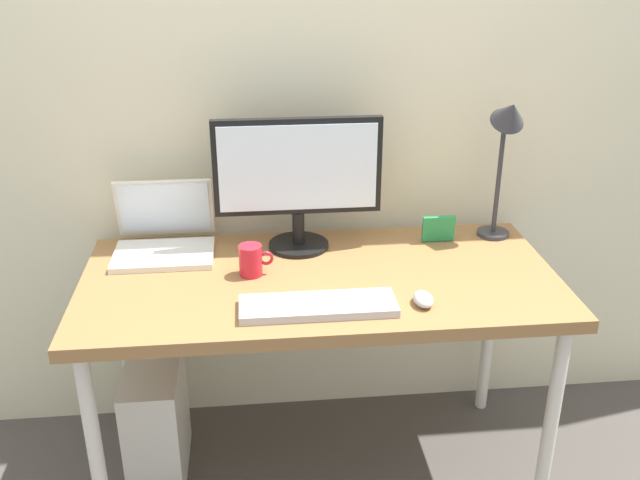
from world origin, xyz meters
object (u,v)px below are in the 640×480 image
(keyboard, at_px, (318,306))
(coffee_mug, at_px, (251,260))
(mouse, at_px, (423,299))
(computer_tower, at_px, (157,420))
(photo_frame, at_px, (438,229))
(laptop, at_px, (164,235))
(desk_lamp, at_px, (507,136))
(monitor, at_px, (298,176))
(desk, at_px, (320,294))

(keyboard, xyz_separation_m, coffee_mug, (-0.18, 0.24, 0.04))
(mouse, xyz_separation_m, computer_tower, (-0.82, 0.26, -0.56))
(photo_frame, xyz_separation_m, computer_tower, (-0.97, -0.16, -0.60))
(laptop, height_order, desk_lamp, desk_lamp)
(desk_lamp, height_order, photo_frame, desk_lamp)
(monitor, height_order, desk_lamp, desk_lamp)
(keyboard, distance_m, mouse, 0.30)
(monitor, height_order, mouse, monitor)
(computer_tower, bearing_deg, mouse, -17.79)
(desk, distance_m, laptop, 0.56)
(desk, bearing_deg, mouse, -37.55)
(laptop, relative_size, mouse, 3.56)
(desk, distance_m, photo_frame, 0.49)
(mouse, bearing_deg, coffee_mug, 153.69)
(coffee_mug, xyz_separation_m, photo_frame, (0.63, 0.19, -0.00))
(desk, bearing_deg, desk_lamp, 19.20)
(desk, bearing_deg, monitor, 102.70)
(monitor, bearing_deg, laptop, 177.62)
(laptop, xyz_separation_m, computer_tower, (-0.06, -0.18, -0.60))
(desk_lamp, xyz_separation_m, keyboard, (-0.66, -0.43, -0.35))
(coffee_mug, height_order, computer_tower, coffee_mug)
(desk, xyz_separation_m, coffee_mug, (-0.21, 0.03, 0.11))
(laptop, bearing_deg, desk_lamp, -0.89)
(keyboard, relative_size, coffee_mug, 4.13)
(desk_lamp, bearing_deg, computer_tower, -172.04)
(monitor, xyz_separation_m, keyboard, (0.02, -0.43, -0.24))
(laptop, distance_m, computer_tower, 0.63)
(keyboard, relative_size, mouse, 4.89)
(laptop, distance_m, coffee_mug, 0.35)
(mouse, bearing_deg, monitor, 126.96)
(laptop, xyz_separation_m, keyboard, (0.46, -0.45, -0.05))
(mouse, bearing_deg, laptop, 149.67)
(laptop, height_order, photo_frame, laptop)
(desk, bearing_deg, laptop, 154.22)
(keyboard, height_order, coffee_mug, coffee_mug)
(monitor, height_order, laptop, monitor)
(laptop, height_order, mouse, laptop)
(desk, height_order, keyboard, keyboard)
(keyboard, bearing_deg, mouse, 0.16)
(desk, xyz_separation_m, computer_tower, (-0.55, 0.05, -0.48))
(mouse, distance_m, coffee_mug, 0.54)
(monitor, distance_m, coffee_mug, 0.32)
(desk_lamp, xyz_separation_m, photo_frame, (-0.21, -0.00, -0.31))
(monitor, xyz_separation_m, mouse, (0.32, -0.43, -0.23))
(desk, distance_m, monitor, 0.39)
(desk_lamp, bearing_deg, keyboard, -146.81)
(mouse, bearing_deg, computer_tower, 162.21)
(laptop, bearing_deg, mouse, -30.33)
(laptop, height_order, coffee_mug, laptop)
(photo_frame, bearing_deg, desk_lamp, 1.14)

